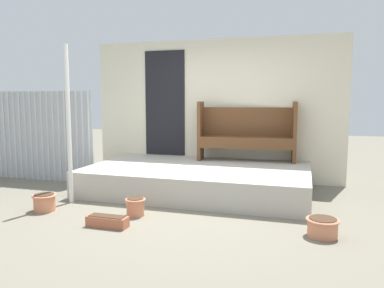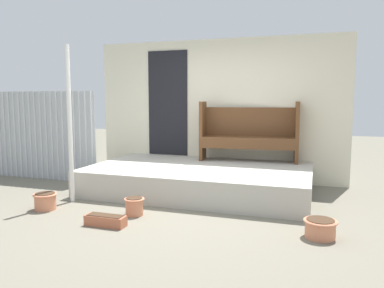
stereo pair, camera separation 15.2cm
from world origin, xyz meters
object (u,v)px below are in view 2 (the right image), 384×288
at_px(support_post, 70,125).
at_px(flower_pot_left, 45,200).
at_px(bench, 249,131).
at_px(planter_box_rect, 106,220).
at_px(flower_pot_right, 320,228).
at_px(flower_pot_middle, 134,206).

distance_m(support_post, flower_pot_left, 1.12).
relative_size(support_post, bench, 1.31).
height_order(flower_pot_left, planter_box_rect, flower_pot_left).
xyz_separation_m(flower_pot_right, planter_box_rect, (-2.42, -0.40, -0.05)).
xyz_separation_m(bench, flower_pot_right, (1.21, -2.39, -0.83)).
bearing_deg(flower_pot_left, flower_pot_middle, 7.21).
relative_size(flower_pot_left, planter_box_rect, 0.65).
height_order(support_post, flower_pot_left, support_post).
height_order(flower_pot_right, planter_box_rect, flower_pot_right).
relative_size(flower_pot_left, flower_pot_right, 0.88).
bearing_deg(planter_box_rect, flower_pot_left, 164.10).
height_order(bench, planter_box_rect, bench).
bearing_deg(flower_pot_middle, planter_box_rect, -105.39).
height_order(flower_pot_middle, flower_pot_right, flower_pot_middle).
xyz_separation_m(flower_pot_middle, planter_box_rect, (-0.13, -0.49, -0.06)).
height_order(flower_pot_middle, planter_box_rect, flower_pot_middle).
distance_m(support_post, bench, 3.02).
distance_m(flower_pot_left, flower_pot_right, 3.56).
xyz_separation_m(flower_pot_middle, flower_pot_right, (2.29, -0.08, -0.01)).
relative_size(flower_pot_right, planter_box_rect, 0.73).
distance_m(flower_pot_left, planter_box_rect, 1.19).
xyz_separation_m(bench, planter_box_rect, (-1.21, -2.79, -0.88)).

